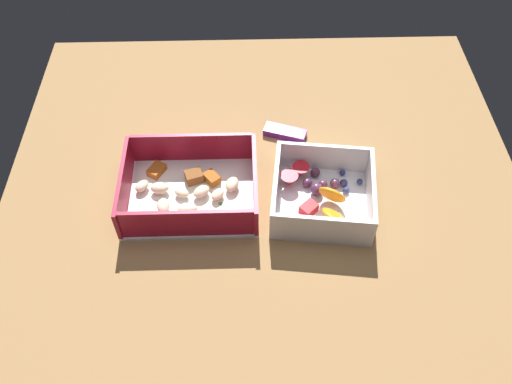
% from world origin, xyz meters
% --- Properties ---
extents(table_surface, '(0.80, 0.80, 0.02)m').
position_xyz_m(table_surface, '(0.00, 0.00, 0.01)').
color(table_surface, '#9E7547').
rests_on(table_surface, ground).
extents(pasta_container, '(0.20, 0.15, 0.06)m').
position_xyz_m(pasta_container, '(-0.11, 0.00, 0.04)').
color(pasta_container, white).
rests_on(pasta_container, table_surface).
extents(fruit_bowl, '(0.16, 0.16, 0.06)m').
position_xyz_m(fruit_bowl, '(0.08, -0.02, 0.04)').
color(fruit_bowl, white).
rests_on(fruit_bowl, table_surface).
extents(candy_bar, '(0.07, 0.05, 0.01)m').
position_xyz_m(candy_bar, '(0.04, 0.13, 0.03)').
color(candy_bar, '#51197A').
rests_on(candy_bar, table_surface).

